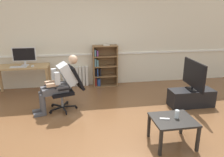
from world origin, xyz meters
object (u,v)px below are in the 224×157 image
at_px(radiator, 75,76).
at_px(office_chair, 68,86).
at_px(tv_screen, 194,75).
at_px(spare_remote, 165,119).
at_px(tv_stand, 191,98).
at_px(drinking_glass, 177,114).
at_px(person_seated, 60,82).
at_px(computer_desk, 22,70).
at_px(imac_monitor, 24,55).
at_px(bookshelf, 104,66).
at_px(coffee_table, 173,122).
at_px(computer_mouse, 33,66).
at_px(keyboard, 19,67).

height_order(radiator, office_chair, office_chair).
relative_size(tv_screen, spare_remote, 6.49).
relative_size(tv_stand, drinking_glass, 7.61).
height_order(person_seated, drinking_glass, person_seated).
relative_size(drinking_glass, spare_remote, 0.88).
xyz_separation_m(radiator, drinking_glass, (1.59, -3.19, 0.22)).
relative_size(computer_desk, spare_remote, 9.05).
relative_size(imac_monitor, drinking_glass, 4.40).
xyz_separation_m(bookshelf, person_seated, (-1.15, -1.48, 0.06)).
distance_m(tv_screen, coffee_table, 1.77).
xyz_separation_m(computer_mouse, tv_stand, (3.66, -1.35, -0.58)).
height_order(keyboard, bookshelf, bookshelf).
bearing_deg(spare_remote, tv_screen, 154.49).
height_order(computer_desk, keyboard, keyboard).
bearing_deg(tv_screen, radiator, 58.33).
bearing_deg(tv_stand, drinking_glass, -127.61).
height_order(imac_monitor, tv_screen, imac_monitor).
distance_m(radiator, coffee_table, 3.55).
height_order(office_chair, person_seated, person_seated).
bearing_deg(computer_desk, office_chair, -43.76).
xyz_separation_m(keyboard, tv_stand, (4.00, -1.33, -0.57)).
bearing_deg(radiator, tv_stand, -35.52).
height_order(tv_screen, coffee_table, tv_screen).
height_order(computer_desk, spare_remote, computer_desk).
bearing_deg(tv_screen, bookshelf, 49.25).
xyz_separation_m(computer_mouse, spare_remote, (2.43, -2.69, -0.31)).
bearing_deg(radiator, imac_monitor, -166.18).
relative_size(computer_desk, person_seated, 1.13).
relative_size(keyboard, office_chair, 0.41).
height_order(keyboard, person_seated, person_seated).
bearing_deg(spare_remote, office_chair, -120.40).
bearing_deg(tv_stand, tv_screen, -3.84).
relative_size(imac_monitor, bookshelf, 0.48).
xyz_separation_m(office_chair, drinking_glass, (1.75, -1.66, -0.01)).
height_order(person_seated, spare_remote, person_seated).
bearing_deg(radiator, keyboard, -159.13).
bearing_deg(tv_screen, person_seated, 88.34).
bearing_deg(imac_monitor, tv_screen, -21.76).
bearing_deg(computer_desk, drinking_glass, -43.59).
bearing_deg(imac_monitor, computer_mouse, -42.18).
bearing_deg(keyboard, coffee_table, -42.62).
bearing_deg(office_chair, tv_stand, 66.38).
bearing_deg(office_chair, radiator, 157.24).
distance_m(office_chair, person_seated, 0.21).
xyz_separation_m(computer_desk, computer_mouse, (0.30, -0.12, 0.12)).
relative_size(computer_desk, radiator, 1.86).
xyz_separation_m(computer_mouse, bookshelf, (1.87, 0.41, -0.18)).
distance_m(imac_monitor, drinking_glass, 4.08).
relative_size(computer_mouse, radiator, 0.14).
bearing_deg(computer_mouse, bookshelf, 12.48).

